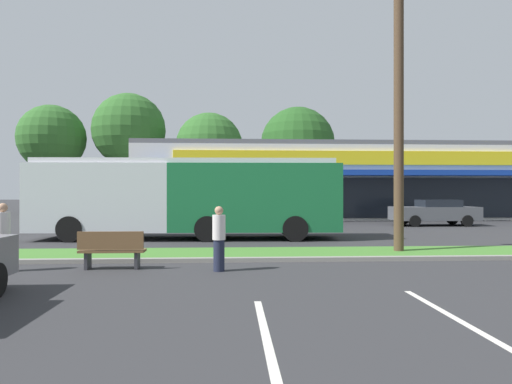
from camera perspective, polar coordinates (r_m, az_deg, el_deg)
grass_median at (r=14.07m, az=7.83°, el=-7.60°), size 56.00×2.20×0.12m
curb_lip at (r=12.89m, az=8.86°, el=-8.30°), size 56.00×0.24×0.12m
parking_stripe_0 at (r=5.89m, az=1.61°, el=-18.98°), size 0.12×4.80×0.01m
parking_stripe_1 at (r=7.33m, az=25.55°, el=-15.14°), size 0.12×4.80×0.01m
storefront_building at (r=35.77m, az=9.26°, el=1.26°), size 28.58×11.84×5.41m
tree_far_left at (r=45.82m, az=-24.21°, el=6.15°), size 6.04×6.04×9.88m
tree_left at (r=44.37m, az=-15.61°, el=7.48°), size 6.76×6.76×11.10m
tree_mid_left at (r=42.32m, az=-5.87°, el=5.70°), size 6.15×6.15×9.22m
tree_mid at (r=44.44m, az=5.23°, el=5.99°), size 7.14×7.14×10.15m
utility_pole at (r=15.17m, az=16.96°, el=15.91°), size 3.03×2.40×11.45m
city_bus at (r=18.90m, az=-8.65°, el=-0.47°), size 12.46×2.93×3.25m
bus_stop_bench at (r=11.91m, az=-17.61°, el=-6.83°), size 1.60×0.45×0.95m
car_0 at (r=27.95m, az=21.48°, el=-2.35°), size 4.78×1.91×1.48m
pedestrian_near_bench at (r=11.11m, az=-4.66°, el=-5.83°), size 0.32×0.32×1.57m
pedestrian_by_pole at (r=12.58m, az=-29.14°, el=-4.96°), size 0.33×0.33×1.65m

